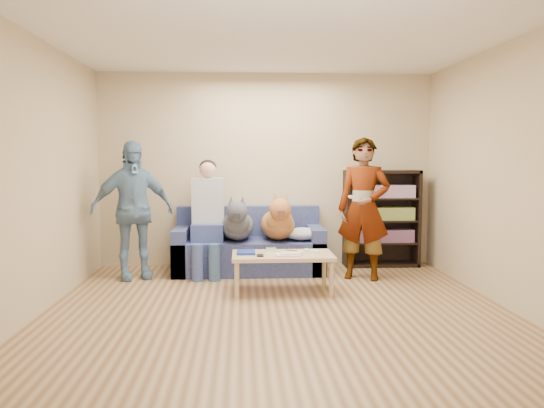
{
  "coord_description": "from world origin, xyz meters",
  "views": [
    {
      "loc": [
        -0.34,
        -4.71,
        1.47
      ],
      "look_at": [
        0.0,
        1.2,
        0.95
      ],
      "focal_mm": 35.0,
      "sensor_mm": 36.0,
      "label": 1
    }
  ],
  "objects": [
    {
      "name": "ground",
      "position": [
        0.0,
        0.0,
        0.0
      ],
      "size": [
        5.0,
        5.0,
        0.0
      ],
      "primitive_type": "plane",
      "color": "brown",
      "rests_on": "ground"
    },
    {
      "name": "ceiling",
      "position": [
        0.0,
        0.0,
        2.6
      ],
      "size": [
        5.0,
        5.0,
        0.0
      ],
      "primitive_type": "plane",
      "rotation": [
        3.14,
        0.0,
        0.0
      ],
      "color": "white",
      "rests_on": "ground"
    },
    {
      "name": "wall_back",
      "position": [
        0.0,
        2.5,
        1.3
      ],
      "size": [
        4.5,
        0.0,
        4.5
      ],
      "primitive_type": "plane",
      "rotation": [
        1.57,
        0.0,
        0.0
      ],
      "color": "tan",
      "rests_on": "ground"
    },
    {
      "name": "wall_front",
      "position": [
        0.0,
        -2.5,
        1.3
      ],
      "size": [
        4.5,
        0.0,
        4.5
      ],
      "primitive_type": "plane",
      "rotation": [
        -1.57,
        0.0,
        0.0
      ],
      "color": "tan",
      "rests_on": "ground"
    },
    {
      "name": "wall_left",
      "position": [
        -2.25,
        0.0,
        1.3
      ],
      "size": [
        0.0,
        5.0,
        5.0
      ],
      "primitive_type": "plane",
      "rotation": [
        1.57,
        0.0,
        1.57
      ],
      "color": "tan",
      "rests_on": "ground"
    },
    {
      "name": "wall_right",
      "position": [
        2.25,
        0.0,
        1.3
      ],
      "size": [
        0.0,
        5.0,
        5.0
      ],
      "primitive_type": "plane",
      "rotation": [
        1.57,
        0.0,
        -1.57
      ],
      "color": "tan",
      "rests_on": "ground"
    },
    {
      "name": "blanket",
      "position": [
        0.43,
        1.91,
        0.51
      ],
      "size": [
        0.45,
        0.38,
        0.16
      ],
      "primitive_type": "ellipsoid",
      "color": "#AEADB2",
      "rests_on": "sofa"
    },
    {
      "name": "person_standing_right",
      "position": [
        1.13,
        1.56,
        0.86
      ],
      "size": [
        0.73,
        0.61,
        1.71
      ],
      "primitive_type": "imported",
      "rotation": [
        0.0,
        0.0,
        -0.37
      ],
      "color": "gray",
      "rests_on": "ground"
    },
    {
      "name": "person_standing_left",
      "position": [
        -1.66,
        1.75,
        0.84
      ],
      "size": [
        1.06,
        0.75,
        1.68
      ],
      "primitive_type": "imported",
      "rotation": [
        0.0,
        0.0,
        0.38
      ],
      "color": "#7697BC",
      "rests_on": "ground"
    },
    {
      "name": "held_controller",
      "position": [
        0.93,
        1.36,
        1.02
      ],
      "size": [
        0.04,
        0.12,
        0.03
      ],
      "primitive_type": "cube",
      "rotation": [
        0.0,
        0.0,
        -0.02
      ],
      "color": "silver",
      "rests_on": "person_standing_right"
    },
    {
      "name": "notebook_blue",
      "position": [
        -0.3,
        1.05,
        0.43
      ],
      "size": [
        0.2,
        0.26,
        0.03
      ],
      "primitive_type": "cube",
      "color": "navy",
      "rests_on": "coffee_table"
    },
    {
      "name": "papers",
      "position": [
        0.15,
        0.9,
        0.43
      ],
      "size": [
        0.26,
        0.2,
        0.02
      ],
      "primitive_type": "cube",
      "color": "beige",
      "rests_on": "coffee_table"
    },
    {
      "name": "magazine",
      "position": [
        0.18,
        0.92,
        0.44
      ],
      "size": [
        0.22,
        0.17,
        0.01
      ],
      "primitive_type": "cube",
      "color": "beige",
      "rests_on": "coffee_table"
    },
    {
      "name": "camera_silver",
      "position": [
        -0.02,
        1.12,
        0.45
      ],
      "size": [
        0.11,
        0.06,
        0.05
      ],
      "primitive_type": "cube",
      "color": "silver",
      "rests_on": "coffee_table"
    },
    {
      "name": "controller_a",
      "position": [
        0.38,
        1.1,
        0.43
      ],
      "size": [
        0.04,
        0.13,
        0.03
      ],
      "primitive_type": "cube",
      "color": "silver",
      "rests_on": "coffee_table"
    },
    {
      "name": "controller_b",
      "position": [
        0.46,
        1.02,
        0.43
      ],
      "size": [
        0.09,
        0.06,
        0.03
      ],
      "primitive_type": "cube",
      "color": "white",
      "rests_on": "coffee_table"
    },
    {
      "name": "headphone_cup_a",
      "position": [
        0.3,
        0.98,
        0.43
      ],
      "size": [
        0.07,
        0.07,
        0.02
      ],
      "primitive_type": "cylinder",
      "color": "silver",
      "rests_on": "coffee_table"
    },
    {
      "name": "headphone_cup_b",
      "position": [
        0.3,
        1.06,
        0.43
      ],
      "size": [
        0.07,
        0.07,
        0.02
      ],
      "primitive_type": "cylinder",
      "color": "white",
      "rests_on": "coffee_table"
    },
    {
      "name": "pen_orange",
      "position": [
        0.08,
        0.84,
        0.42
      ],
      "size": [
        0.13,
        0.06,
        0.01
      ],
      "primitive_type": "cylinder",
      "rotation": [
        0.0,
        1.57,
        0.35
      ],
      "color": "orange",
      "rests_on": "coffee_table"
    },
    {
      "name": "pen_black",
      "position": [
        0.22,
        1.18,
        0.42
      ],
      "size": [
        0.13,
        0.08,
        0.01
      ],
      "primitive_type": "cylinder",
      "rotation": [
        0.0,
        1.57,
        -0.52
      ],
      "color": "black",
      "rests_on": "coffee_table"
    },
    {
      "name": "wallet",
      "position": [
        -0.15,
        0.88,
        0.43
      ],
      "size": [
        0.07,
        0.12,
        0.02
      ],
      "primitive_type": "cube",
      "color": "black",
      "rests_on": "coffee_table"
    },
    {
      "name": "sofa",
      "position": [
        -0.25,
        2.1,
        0.28
      ],
      "size": [
        1.9,
        0.85,
        0.82
      ],
      "color": "#515B93",
      "rests_on": "ground"
    },
    {
      "name": "person_seated",
      "position": [
        -0.77,
        1.97,
        0.77
      ],
      "size": [
        0.4,
        0.73,
        1.47
      ],
      "color": "#3D4B86",
      "rests_on": "sofa"
    },
    {
      "name": "dog_gray",
      "position": [
        -0.4,
        1.93,
        0.64
      ],
      "size": [
        0.41,
        1.25,
        0.6
      ],
      "color": "#4D5158",
      "rests_on": "sofa"
    },
    {
      "name": "dog_tan",
      "position": [
        0.12,
        1.96,
        0.65
      ],
      "size": [
        0.43,
        1.18,
        0.63
      ],
      "color": "#AD7334",
      "rests_on": "sofa"
    },
    {
      "name": "coffee_table",
      "position": [
        0.1,
        1.0,
        0.37
      ],
      "size": [
        1.1,
        0.6,
        0.42
      ],
      "color": "tan",
      "rests_on": "ground"
    },
    {
      "name": "bookshelf",
      "position": [
        1.55,
        2.33,
        0.68
      ],
      "size": [
        1.0,
        0.34,
        1.3
      ],
      "color": "black",
      "rests_on": "ground"
    }
  ]
}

